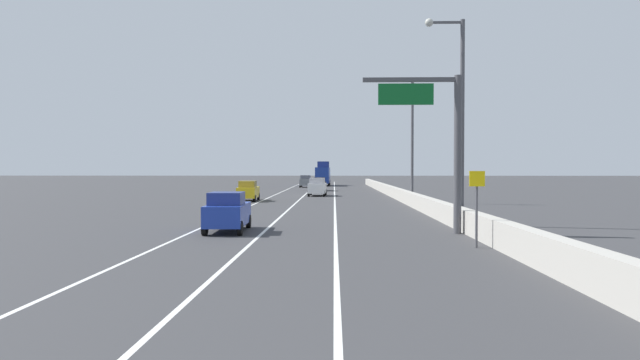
{
  "coord_description": "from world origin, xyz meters",
  "views": [
    {
      "loc": [
        1.43,
        -2.15,
        3.1
      ],
      "look_at": [
        0.21,
        43.34,
        2.09
      ],
      "focal_mm": 29.34,
      "sensor_mm": 36.0,
      "label": 1
    }
  ],
  "objects_px": {
    "speed_advisory_sign": "(477,203)",
    "car_black_0": "(320,184)",
    "car_white_2": "(317,187)",
    "overhead_sign_gantry": "(442,134)",
    "box_truck": "(323,174)",
    "car_gray_1": "(306,181)",
    "car_yellow_3": "(248,191)",
    "lamp_post_right_third": "(410,132)",
    "lamp_post_right_second": "(458,108)",
    "car_blue_4": "(228,212)"
  },
  "relations": [
    {
      "from": "overhead_sign_gantry",
      "to": "car_yellow_3",
      "type": "xyz_separation_m",
      "value": [
        -13.3,
        24.66,
        -3.77
      ]
    },
    {
      "from": "car_white_2",
      "to": "box_truck",
      "type": "xyz_separation_m",
      "value": [
        -0.11,
        35.47,
        1.01
      ]
    },
    {
      "from": "car_white_2",
      "to": "box_truck",
      "type": "bearing_deg",
      "value": 90.18
    },
    {
      "from": "overhead_sign_gantry",
      "to": "lamp_post_right_third",
      "type": "xyz_separation_m",
      "value": [
        1.6,
        21.73,
        1.63
      ]
    },
    {
      "from": "car_white_2",
      "to": "car_yellow_3",
      "type": "height_order",
      "value": "car_white_2"
    },
    {
      "from": "lamp_post_right_third",
      "to": "car_white_2",
      "type": "height_order",
      "value": "lamp_post_right_third"
    },
    {
      "from": "car_white_2",
      "to": "overhead_sign_gantry",
      "type": "bearing_deg",
      "value": -78.4
    },
    {
      "from": "car_gray_1",
      "to": "car_blue_4",
      "type": "height_order",
      "value": "car_gray_1"
    },
    {
      "from": "lamp_post_right_second",
      "to": "car_gray_1",
      "type": "relative_size",
      "value": 2.63
    },
    {
      "from": "lamp_post_right_third",
      "to": "car_yellow_3",
      "type": "height_order",
      "value": "lamp_post_right_third"
    },
    {
      "from": "lamp_post_right_third",
      "to": "car_black_0",
      "type": "relative_size",
      "value": 2.63
    },
    {
      "from": "car_gray_1",
      "to": "lamp_post_right_third",
      "type": "bearing_deg",
      "value": -73.87
    },
    {
      "from": "car_yellow_3",
      "to": "lamp_post_right_second",
      "type": "bearing_deg",
      "value": -54.84
    },
    {
      "from": "lamp_post_right_second",
      "to": "car_black_0",
      "type": "distance_m",
      "value": 45.49
    },
    {
      "from": "overhead_sign_gantry",
      "to": "box_truck",
      "type": "bearing_deg",
      "value": 95.84
    },
    {
      "from": "lamp_post_right_second",
      "to": "lamp_post_right_third",
      "type": "distance_m",
      "value": 18.18
    },
    {
      "from": "lamp_post_right_second",
      "to": "overhead_sign_gantry",
      "type": "bearing_deg",
      "value": -113.78
    },
    {
      "from": "overhead_sign_gantry",
      "to": "speed_advisory_sign",
      "type": "xyz_separation_m",
      "value": [
        0.44,
        -4.43,
        -2.96
      ]
    },
    {
      "from": "box_truck",
      "to": "car_gray_1",
      "type": "bearing_deg",
      "value": -107.7
    },
    {
      "from": "car_gray_1",
      "to": "car_yellow_3",
      "type": "distance_m",
      "value": 36.65
    },
    {
      "from": "car_blue_4",
      "to": "box_truck",
      "type": "xyz_separation_m",
      "value": [
        3.22,
        69.05,
        1.05
      ]
    },
    {
      "from": "overhead_sign_gantry",
      "to": "car_black_0",
      "type": "height_order",
      "value": "overhead_sign_gantry"
    },
    {
      "from": "car_black_0",
      "to": "car_gray_1",
      "type": "bearing_deg",
      "value": 101.37
    },
    {
      "from": "car_black_0",
      "to": "box_truck",
      "type": "height_order",
      "value": "box_truck"
    },
    {
      "from": "car_gray_1",
      "to": "car_white_2",
      "type": "bearing_deg",
      "value": -84.09
    },
    {
      "from": "lamp_post_right_third",
      "to": "speed_advisory_sign",
      "type": "bearing_deg",
      "value": -92.53
    },
    {
      "from": "lamp_post_right_third",
      "to": "overhead_sign_gantry",
      "type": "bearing_deg",
      "value": -94.21
    },
    {
      "from": "car_white_2",
      "to": "car_blue_4",
      "type": "relative_size",
      "value": 1.08
    },
    {
      "from": "car_black_0",
      "to": "box_truck",
      "type": "relative_size",
      "value": 0.47
    },
    {
      "from": "overhead_sign_gantry",
      "to": "car_gray_1",
      "type": "bearing_deg",
      "value": 99.1
    },
    {
      "from": "car_yellow_3",
      "to": "box_truck",
      "type": "bearing_deg",
      "value": 82.16
    },
    {
      "from": "car_black_0",
      "to": "car_white_2",
      "type": "xyz_separation_m",
      "value": [
        0.13,
        -13.78,
        0.08
      ]
    },
    {
      "from": "car_yellow_3",
      "to": "car_white_2",
      "type": "bearing_deg",
      "value": 56.29
    },
    {
      "from": "box_truck",
      "to": "car_yellow_3",
      "type": "bearing_deg",
      "value": -97.84
    },
    {
      "from": "car_blue_4",
      "to": "car_gray_1",
      "type": "bearing_deg",
      "value": 89.5
    },
    {
      "from": "car_white_2",
      "to": "car_yellow_3",
      "type": "distance_m",
      "value": 11.35
    },
    {
      "from": "lamp_post_right_third",
      "to": "car_gray_1",
      "type": "xyz_separation_m",
      "value": [
        -11.4,
        39.41,
        -5.37
      ]
    },
    {
      "from": "lamp_post_right_third",
      "to": "car_yellow_3",
      "type": "xyz_separation_m",
      "value": [
        -14.9,
        2.93,
        -5.4
      ]
    },
    {
      "from": "lamp_post_right_second",
      "to": "car_yellow_3",
      "type": "height_order",
      "value": "lamp_post_right_second"
    },
    {
      "from": "car_black_0",
      "to": "lamp_post_right_third",
      "type": "bearing_deg",
      "value": -71.54
    },
    {
      "from": "car_yellow_3",
      "to": "overhead_sign_gantry",
      "type": "bearing_deg",
      "value": -61.66
    },
    {
      "from": "overhead_sign_gantry",
      "to": "speed_advisory_sign",
      "type": "relative_size",
      "value": 2.5
    },
    {
      "from": "overhead_sign_gantry",
      "to": "lamp_post_right_third",
      "type": "relative_size",
      "value": 0.67
    },
    {
      "from": "car_yellow_3",
      "to": "speed_advisory_sign",
      "type": "bearing_deg",
      "value": -64.72
    },
    {
      "from": "car_yellow_3",
      "to": "car_blue_4",
      "type": "xyz_separation_m",
      "value": [
        2.97,
        -24.14,
        0.01
      ]
    },
    {
      "from": "speed_advisory_sign",
      "to": "car_yellow_3",
      "type": "relative_size",
      "value": 0.67
    },
    {
      "from": "car_blue_4",
      "to": "car_black_0",
      "type": "bearing_deg",
      "value": 86.14
    },
    {
      "from": "speed_advisory_sign",
      "to": "car_black_0",
      "type": "xyz_separation_m",
      "value": [
        -7.57,
        52.31,
        -0.84
      ]
    },
    {
      "from": "lamp_post_right_second",
      "to": "car_white_2",
      "type": "height_order",
      "value": "lamp_post_right_second"
    },
    {
      "from": "car_black_0",
      "to": "car_blue_4",
      "type": "bearing_deg",
      "value": -93.86
    }
  ]
}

